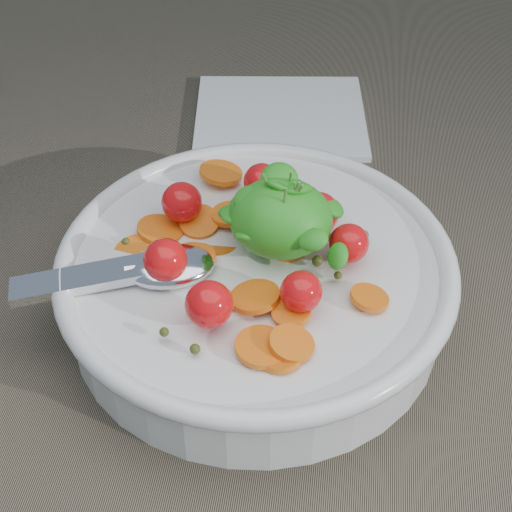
# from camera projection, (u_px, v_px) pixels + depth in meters

# --- Properties ---
(ground) EXTENTS (6.00, 6.00, 0.00)m
(ground) POSITION_uv_depth(u_px,v_px,m) (280.00, 322.00, 0.53)
(ground) COLOR #6F644F
(ground) RESTS_ON ground
(bowl) EXTENTS (0.28, 0.26, 0.11)m
(bowl) POSITION_uv_depth(u_px,v_px,m) (256.00, 280.00, 0.52)
(bowl) COLOR white
(bowl) RESTS_ON ground
(napkin) EXTENTS (0.17, 0.15, 0.01)m
(napkin) POSITION_uv_depth(u_px,v_px,m) (280.00, 117.00, 0.71)
(napkin) COLOR white
(napkin) RESTS_ON ground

